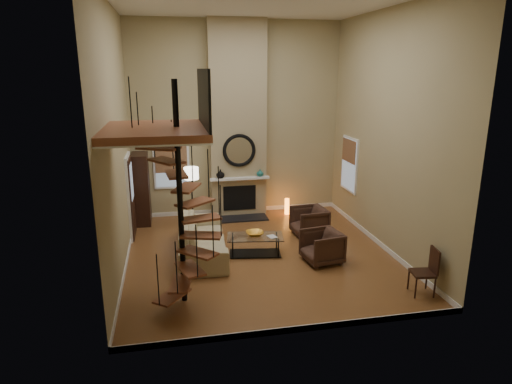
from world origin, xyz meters
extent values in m
cube|color=#965F30|center=(0.00, 0.00, -0.01)|extent=(6.00, 6.50, 0.01)
cube|color=tan|center=(0.00, 3.25, 2.75)|extent=(6.00, 0.02, 5.50)
cube|color=tan|center=(0.00, -3.25, 2.75)|extent=(6.00, 0.02, 5.50)
cube|color=tan|center=(-3.00, 0.00, 2.75)|extent=(0.02, 6.50, 5.50)
cube|color=tan|center=(3.00, 0.00, 2.75)|extent=(0.02, 6.50, 5.50)
cube|color=silver|center=(0.00, 0.00, 5.50)|extent=(6.00, 6.50, 0.01)
cube|color=white|center=(0.00, 3.24, 0.06)|extent=(6.00, 0.02, 0.12)
cube|color=white|center=(0.00, -3.24, 0.06)|extent=(6.00, 0.02, 0.12)
cube|color=white|center=(-2.99, 0.00, 0.06)|extent=(0.02, 6.50, 0.12)
cube|color=white|center=(2.99, 0.00, 0.06)|extent=(0.02, 6.50, 0.12)
cube|color=#9B8A65|center=(0.00, 3.06, 2.75)|extent=(1.60, 0.38, 5.50)
cube|color=black|center=(0.00, 2.57, 0.02)|extent=(1.50, 0.60, 0.04)
cube|color=black|center=(0.00, 2.86, 0.55)|extent=(0.95, 0.02, 0.72)
cube|color=white|center=(0.00, 2.78, 1.15)|extent=(1.70, 0.18, 0.06)
torus|color=black|center=(0.00, 2.84, 1.95)|extent=(0.94, 0.10, 0.94)
cylinder|color=white|center=(0.00, 2.85, 1.95)|extent=(0.80, 0.01, 0.80)
imported|color=black|center=(-0.55, 2.82, 1.30)|extent=(0.24, 0.24, 0.25)
imported|color=#1B615D|center=(0.60, 2.82, 1.28)|extent=(0.20, 0.20, 0.21)
cube|color=white|center=(-1.90, 3.23, 1.60)|extent=(1.02, 0.04, 1.52)
cube|color=#8C9EB2|center=(-1.90, 3.21, 1.60)|extent=(0.90, 0.01, 1.40)
cube|color=#936441|center=(-1.90, 3.19, 1.81)|extent=(0.90, 0.01, 0.98)
cube|color=white|center=(2.98, 2.00, 1.60)|extent=(0.04, 1.02, 1.52)
cube|color=#8C9EB2|center=(2.96, 2.00, 1.60)|extent=(0.01, 0.90, 1.40)
cube|color=#936441|center=(2.94, 2.00, 1.98)|extent=(0.01, 0.90, 0.63)
cube|color=white|center=(-2.97, 1.80, 1.05)|extent=(0.06, 1.05, 2.16)
cube|color=black|center=(-2.94, 1.80, 1.02)|extent=(0.05, 0.90, 2.05)
cube|color=#8C9EB2|center=(-2.90, 1.80, 1.45)|extent=(0.01, 0.60, 0.90)
cube|color=brown|center=(-2.15, -1.80, 3.18)|extent=(1.70, 2.20, 0.12)
cube|color=white|center=(-2.15, -1.80, 3.10)|extent=(1.70, 2.20, 0.03)
cube|color=black|center=(-1.33, -1.80, 3.71)|extent=(0.04, 2.20, 0.94)
cylinder|color=black|center=(-1.80, -1.80, 2.01)|extent=(0.10, 0.10, 4.02)
cube|color=brown|center=(-2.02, -2.08, 0.26)|extent=(0.71, 0.78, 0.04)
cylinder|color=black|center=(-2.24, -2.37, 0.73)|extent=(0.02, 0.02, 0.94)
cube|color=brown|center=(-1.86, -2.15, 0.52)|extent=(0.46, 0.77, 0.04)
cylinder|color=black|center=(-1.93, -2.51, 0.99)|extent=(0.02, 0.02, 0.94)
cube|color=brown|center=(-1.69, -2.14, 0.78)|extent=(0.55, 0.79, 0.04)
cylinder|color=black|center=(-1.58, -2.48, 1.25)|extent=(0.02, 0.02, 0.94)
cube|color=brown|center=(-1.54, -2.05, 1.04)|extent=(0.75, 0.74, 0.04)
cylinder|color=black|center=(-1.28, -2.30, 1.51)|extent=(0.02, 0.02, 0.94)
cube|color=brown|center=(-1.45, -1.90, 1.30)|extent=(0.79, 0.53, 0.04)
cylinder|color=black|center=(-1.11, -2.00, 1.77)|extent=(0.02, 0.02, 0.94)
cube|color=brown|center=(-1.45, -1.73, 1.56)|extent=(0.77, 0.48, 0.04)
cylinder|color=black|center=(-1.10, -1.65, 2.03)|extent=(0.02, 0.02, 0.94)
cube|color=brown|center=(-1.52, -1.57, 1.82)|extent=(0.77, 0.72, 0.04)
cylinder|color=black|center=(-1.25, -1.34, 2.29)|extent=(0.02, 0.02, 0.94)
cube|color=brown|center=(-1.67, -1.47, 2.08)|extent=(0.58, 0.79, 0.04)
cylinder|color=black|center=(-1.53, -1.13, 2.55)|extent=(0.02, 0.02, 0.94)
cube|color=brown|center=(-1.84, -1.44, 2.34)|extent=(0.41, 0.75, 0.04)
cylinder|color=black|center=(-1.88, -1.08, 2.81)|extent=(0.02, 0.02, 0.94)
cube|color=brown|center=(-2.00, -1.50, 2.60)|extent=(0.68, 0.79, 0.04)
cylinder|color=black|center=(-2.20, -1.20, 3.07)|extent=(0.02, 0.02, 0.94)
cube|color=brown|center=(-2.12, -1.63, 2.86)|extent=(0.80, 0.64, 0.04)
cylinder|color=black|center=(-2.44, -1.46, 3.33)|extent=(0.02, 0.02, 0.94)
cube|color=brown|center=(-2.16, -1.80, 3.12)|extent=(0.72, 0.34, 0.04)
cylinder|color=black|center=(-2.52, -1.80, 3.59)|extent=(0.02, 0.02, 0.94)
cube|color=black|center=(-2.75, 2.83, 0.95)|extent=(0.43, 0.91, 2.03)
imported|color=tan|center=(-1.30, 0.34, 0.40)|extent=(1.18, 2.71, 0.78)
imported|color=#3F271D|center=(1.60, 1.00, 0.35)|extent=(0.91, 0.89, 0.76)
imported|color=#3F271D|center=(1.36, -0.66, 0.35)|extent=(0.91, 0.90, 0.73)
cube|color=silver|center=(-0.10, 0.02, 0.44)|extent=(1.36, 0.82, 0.02)
cube|color=black|center=(-0.10, 0.02, 0.03)|extent=(1.24, 0.70, 0.02)
cylinder|color=black|center=(-0.64, -0.13, 0.22)|extent=(0.04, 0.04, 0.47)
cylinder|color=black|center=(0.39, -0.28, 0.22)|extent=(0.04, 0.04, 0.47)
cylinder|color=black|center=(-0.58, 0.31, 0.22)|extent=(0.04, 0.04, 0.47)
cylinder|color=black|center=(0.45, 0.16, 0.22)|extent=(0.04, 0.04, 0.47)
imported|color=gold|center=(-0.10, 0.07, 0.50)|extent=(0.41, 0.41, 0.10)
imported|color=gray|center=(0.25, -0.13, 0.46)|extent=(0.24, 0.28, 0.02)
cylinder|color=black|center=(-1.41, 1.99, 0.01)|extent=(0.35, 0.35, 0.03)
cylinder|color=black|center=(-1.41, 1.99, 0.80)|extent=(0.04, 0.04, 1.49)
cylinder|color=#F2E5C6|center=(-1.41, 1.99, 1.55)|extent=(0.39, 0.39, 0.31)
cylinder|color=orange|center=(1.39, 2.72, 0.25)|extent=(0.13, 0.13, 0.47)
cube|color=black|center=(2.65, -2.46, 0.44)|extent=(0.46, 0.46, 0.05)
cube|color=black|center=(2.85, -2.49, 0.70)|extent=(0.09, 0.39, 0.48)
cylinder|color=black|center=(2.45, -2.62, 0.21)|extent=(0.04, 0.04, 0.38)
cylinder|color=black|center=(2.80, -2.67, 0.21)|extent=(0.04, 0.04, 0.38)
cylinder|color=black|center=(2.50, -2.26, 0.21)|extent=(0.04, 0.04, 0.38)
cylinder|color=black|center=(2.86, -2.31, 0.21)|extent=(0.04, 0.04, 0.38)
camera|label=1|loc=(-1.94, -9.39, 4.18)|focal=31.16mm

